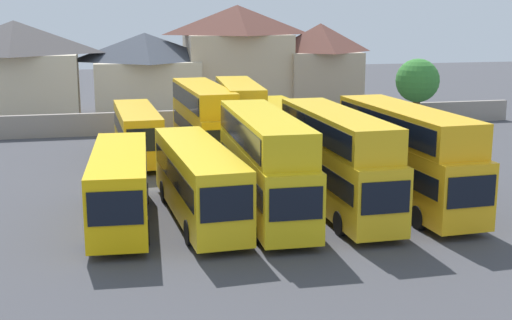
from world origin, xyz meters
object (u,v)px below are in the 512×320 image
(house_terrace_right, at_px, (238,58))
(bus_2, at_px, (198,178))
(bus_3, at_px, (264,159))
(bus_5, at_px, (406,151))
(bus_9, at_px, (289,126))
(bus_7, at_px, (204,117))
(bus_6, at_px, (137,131))
(house_terrace_centre, at_px, (146,73))
(bus_4, at_px, (336,156))
(bus_8, at_px, (240,114))
(house_terrace_left, at_px, (17,70))
(tree_left_of_lot, at_px, (417,81))
(bus_1, at_px, (120,183))
(house_terrace_far_right, at_px, (320,66))

(house_terrace_right, bearing_deg, bus_2, -104.39)
(bus_2, relative_size, bus_3, 0.98)
(bus_5, distance_m, bus_9, 14.18)
(bus_9, bearing_deg, bus_5, 6.37)
(bus_9, bearing_deg, bus_7, -93.91)
(bus_6, bearing_deg, house_terrace_centre, 172.52)
(bus_5, xyz_separation_m, house_terrace_right, (-1.70, 34.57, 2.39))
(bus_7, relative_size, house_terrace_centre, 1.15)
(bus_4, distance_m, bus_7, 14.89)
(bus_7, bearing_deg, house_terrace_centre, -175.66)
(bus_2, relative_size, bus_9, 0.99)
(bus_8, height_order, house_terrace_centre, house_terrace_centre)
(bus_5, relative_size, house_terrace_left, 1.07)
(bus_3, bearing_deg, bus_2, -89.35)
(bus_6, height_order, house_terrace_centre, house_terrace_centre)
(bus_5, distance_m, bus_7, 16.29)
(bus_6, bearing_deg, bus_3, 18.39)
(bus_5, bearing_deg, house_terrace_right, -179.87)
(bus_8, xyz_separation_m, tree_left_of_lot, (16.77, 7.54, 1.15))
(bus_1, height_order, bus_9, bus_1)
(tree_left_of_lot, bearing_deg, house_terrace_left, 161.01)
(bus_8, bearing_deg, house_terrace_far_right, 152.54)
(bus_5, distance_m, tree_left_of_lot, 24.83)
(bus_2, xyz_separation_m, house_terrace_right, (8.87, 34.58, 3.20))
(bus_6, relative_size, bus_8, 1.00)
(bus_1, relative_size, house_terrace_right, 1.04)
(bus_5, relative_size, house_terrace_far_right, 1.40)
(bus_5, height_order, bus_8, bus_5)
(bus_1, distance_m, house_terrace_left, 34.48)
(bus_2, height_order, bus_5, bus_5)
(bus_1, xyz_separation_m, bus_7, (6.08, 14.07, 0.79))
(bus_6, relative_size, bus_9, 0.88)
(bus_5, xyz_separation_m, house_terrace_far_right, (6.46, 33.97, 1.51))
(bus_4, height_order, bus_9, bus_4)
(bus_4, height_order, bus_6, bus_4)
(bus_4, relative_size, tree_left_of_lot, 2.01)
(bus_8, relative_size, house_terrace_far_right, 1.22)
(bus_1, bearing_deg, bus_8, 153.16)
(bus_9, distance_m, house_terrace_left, 27.90)
(house_terrace_far_right, height_order, tree_left_of_lot, house_terrace_far_right)
(house_terrace_left, height_order, tree_left_of_lot, house_terrace_left)
(bus_1, relative_size, bus_5, 0.90)
(bus_1, distance_m, tree_left_of_lot, 33.74)
(bus_7, xyz_separation_m, tree_left_of_lot, (19.34, 8.03, 1.18))
(bus_1, bearing_deg, bus_9, 143.15)
(tree_left_of_lot, bearing_deg, bus_7, -157.46)
(bus_5, bearing_deg, house_terrace_centre, -165.75)
(bus_9, distance_m, house_terrace_right, 20.86)
(tree_left_of_lot, bearing_deg, bus_8, -155.78)
(bus_3, height_order, bus_7, bus_3)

